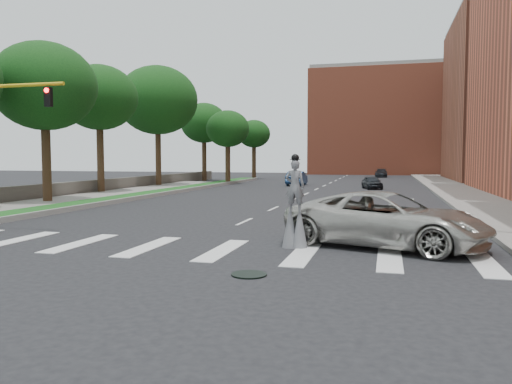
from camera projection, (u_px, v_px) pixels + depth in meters
The scene contains 19 objects.
ground_plane at pixel (172, 254), 15.22m from camera, with size 160.00×160.00×0.00m, color black.
grass_median at pixel (142, 195), 37.42m from camera, with size 2.00×60.00×0.25m, color #154918.
median_curb at pixel (155, 195), 37.15m from camera, with size 0.20×60.00×0.28m, color gray.
sidewalk_left at pixel (11, 207), 28.54m from camera, with size 4.00×60.00×0.18m, color slate.
sidewalk_right at pixel (475, 197), 36.15m from camera, with size 5.00×90.00×0.18m, color slate.
stone_wall at pixel (92, 187), 40.72m from camera, with size 0.50×56.00×1.10m, color #514B45.
manhole at pixel (249, 275), 12.52m from camera, with size 0.90×0.90×0.04m, color black.
building_backdrop at pixel (386, 123), 88.30m from camera, with size 26.00×14.00×18.00m, color #CC5E40.
stilt_performer at pixel (295, 211), 16.27m from camera, with size 0.84×0.54×3.07m.
suv_crossing at pixel (387, 219), 16.44m from camera, with size 3.04×6.58×1.83m, color #B4B2AA.
car_near at pixel (372, 182), 46.63m from camera, with size 1.43×3.56×1.21m, color black.
car_mid at pixel (297, 178), 52.58m from camera, with size 1.56×4.48×1.48m, color navy.
car_far at pixel (381, 173), 73.87m from camera, with size 1.75×4.31×1.25m, color black.
tree_2 at pixel (44, 87), 31.34m from camera, with size 6.51×6.51×10.19m.
tree_3 at pixel (99, 98), 40.04m from camera, with size 6.15×6.15×10.37m.
tree_4 at pixel (158, 100), 49.77m from camera, with size 8.03×8.03×12.06m.
tree_5 at pixel (204, 123), 62.04m from camera, with size 5.84×5.84×9.71m.
tree_6 at pixel (228, 129), 54.95m from camera, with size 4.76×4.76×8.12m.
tree_7 at pixel (254, 134), 67.61m from camera, with size 4.42×4.42×8.02m.
Camera 1 is at (6.32, -13.89, 2.96)m, focal length 35.00 mm.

